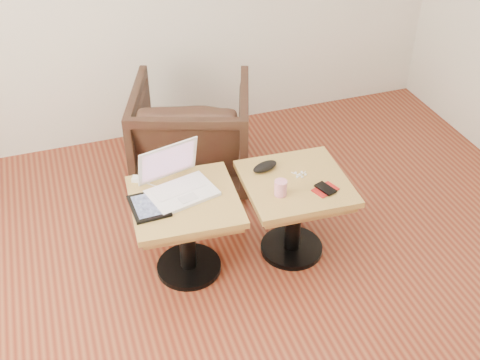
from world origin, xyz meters
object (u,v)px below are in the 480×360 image
object	(u,v)px
side_table_left	(186,217)
laptop	(177,183)
striped_cup	(281,188)
armchair	(192,134)
side_table_right	(295,199)

from	to	relation	value
side_table_left	laptop	distance (m)	0.20
laptop	striped_cup	size ratio (longest dim) A/B	4.65
striped_cup	armchair	bearing A→B (deg)	102.58
side_table_left	laptop	world-z (taller)	laptop
side_table_right	armchair	distance (m)	1.01
side_table_left	armchair	world-z (taller)	armchair
armchair	laptop	bearing A→B (deg)	89.54
side_table_left	armchair	distance (m)	0.94
striped_cup	armchair	world-z (taller)	armchair
side_table_left	armchair	xyz separation A→B (m)	(0.28, 0.90, -0.04)
side_table_right	striped_cup	xyz separation A→B (m)	(-0.13, -0.09, 0.18)
side_table_right	laptop	xyz separation A→B (m)	(-0.66, 0.13, 0.18)
laptop	armchair	bearing A→B (deg)	56.02
side_table_left	laptop	size ratio (longest dim) A/B	1.48
side_table_left	side_table_right	world-z (taller)	same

